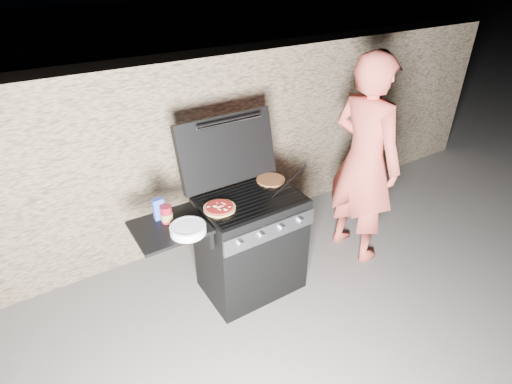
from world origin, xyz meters
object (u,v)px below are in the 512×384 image
pizza_topped (220,208)px  person (364,161)px  sauce_jar (167,214)px  gas_grill (225,255)px

pizza_topped → person: bearing=-3.0°
pizza_topped → sauce_jar: 0.39m
pizza_topped → person: (1.41, -0.07, 0.04)m
pizza_topped → sauce_jar: bearing=170.0°
gas_grill → pizza_topped: bearing=-160.1°
gas_grill → person: 1.48m
gas_grill → person: (1.38, -0.08, 0.51)m
pizza_topped → person: size_ratio=0.12×
gas_grill → sauce_jar: size_ratio=10.44×
pizza_topped → gas_grill: bearing=19.9°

